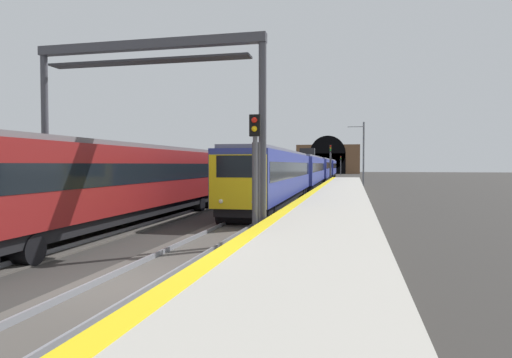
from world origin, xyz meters
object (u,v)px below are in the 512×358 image
at_px(railway_signal_far, 341,163).
at_px(train_adjacent_platform, 240,172).
at_px(railway_signal_mid, 330,160).
at_px(railway_signal_near, 255,170).
at_px(train_main_approaching, 315,169).
at_px(overhead_signal_gantry, 147,89).
at_px(catenary_mast_near, 363,154).

bearing_deg(railway_signal_far, train_adjacent_platform, -5.03).
bearing_deg(railway_signal_mid, train_adjacent_platform, -14.79).
height_order(railway_signal_near, railway_signal_far, railway_signal_far).
bearing_deg(train_main_approaching, railway_signal_far, 177.40).
height_order(overhead_signal_gantry, catenary_mast_near, catenary_mast_near).
distance_m(train_main_approaching, train_adjacent_platform, 22.72).
relative_size(train_main_approaching, train_adjacent_platform, 1.35).
relative_size(railway_signal_far, catenary_mast_near, 0.61).
bearing_deg(train_adjacent_platform, train_main_approaching, 166.81).
xyz_separation_m(railway_signal_near, catenary_mast_near, (43.90, -4.54, 1.55)).
xyz_separation_m(train_adjacent_platform, railway_signal_mid, (26.19, -6.92, 1.26)).
height_order(train_main_approaching, railway_signal_near, train_main_approaching).
bearing_deg(railway_signal_near, railway_signal_far, -180.00).
distance_m(train_adjacent_platform, railway_signal_mid, 27.12).
bearing_deg(catenary_mast_near, railway_signal_mid, 34.08).
bearing_deg(train_main_approaching, overhead_signal_gantry, -3.81).
distance_m(train_adjacent_platform, overhead_signal_gantry, 24.10).
distance_m(railway_signal_mid, overhead_signal_gantry, 50.14).
bearing_deg(train_adjacent_platform, railway_signal_near, 15.40).
xyz_separation_m(railway_signal_near, railway_signal_mid, (50.62, 0.00, 0.72)).
bearing_deg(railway_signal_mid, overhead_signal_gantry, -5.05).
relative_size(railway_signal_near, railway_signal_mid, 0.80).
bearing_deg(railway_signal_near, train_adjacent_platform, -164.19).
xyz_separation_m(railway_signal_far, overhead_signal_gantry, (-102.27, 4.40, 2.71)).
xyz_separation_m(train_adjacent_platform, catenary_mast_near, (19.48, -11.46, 2.10)).
bearing_deg(railway_signal_mid, railway_signal_far, -180.00).
bearing_deg(railway_signal_near, overhead_signal_gantry, -99.32).
bearing_deg(overhead_signal_gantry, railway_signal_mid, -5.05).
distance_m(railway_signal_mid, catenary_mast_near, 8.15).
bearing_deg(train_adjacent_platform, overhead_signal_gantry, 5.64).
xyz_separation_m(overhead_signal_gantry, catenary_mast_near, (43.18, -8.95, -1.50)).
relative_size(train_adjacent_platform, overhead_signal_gantry, 6.76).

